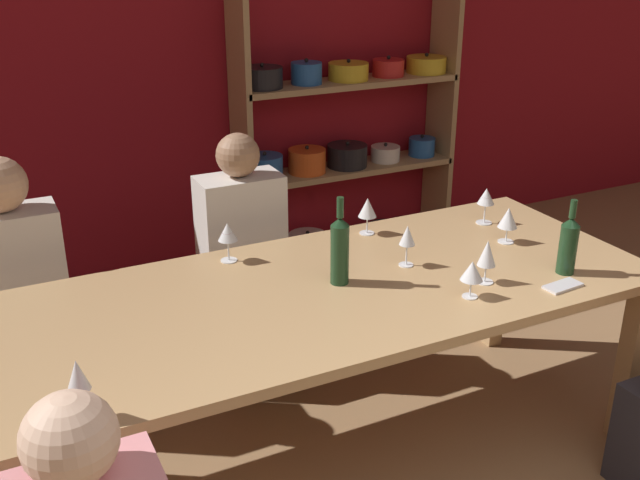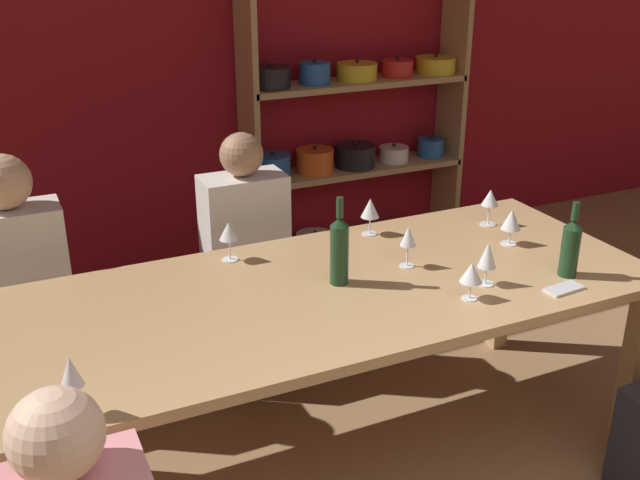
% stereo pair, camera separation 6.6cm
% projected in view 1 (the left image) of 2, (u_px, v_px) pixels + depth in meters
% --- Properties ---
extents(wall_back_red, '(8.80, 0.06, 2.70)m').
position_uv_depth(wall_back_red, '(193.00, 50.00, 4.28)').
color(wall_back_red, maroon).
rests_on(wall_back_red, ground_plane).
extents(shelf_unit, '(1.45, 0.30, 1.65)m').
position_uv_depth(shelf_unit, '(343.00, 148.00, 4.72)').
color(shelf_unit, tan).
rests_on(shelf_unit, ground_plane).
extents(dining_table, '(2.47, 1.02, 0.76)m').
position_uv_depth(dining_table, '(332.00, 306.00, 2.81)').
color(dining_table, tan).
rests_on(dining_table, ground_plane).
extents(wine_bottle_green, '(0.07, 0.07, 0.34)m').
position_uv_depth(wine_bottle_green, '(340.00, 249.00, 2.76)').
color(wine_bottle_green, '#19381E').
rests_on(wine_bottle_green, dining_table).
extents(wine_bottle_dark, '(0.07, 0.07, 0.30)m').
position_uv_depth(wine_bottle_dark, '(568.00, 244.00, 2.85)').
color(wine_bottle_dark, '#19381E').
rests_on(wine_bottle_dark, dining_table).
extents(wine_glass_white_a, '(0.08, 0.08, 0.15)m').
position_uv_depth(wine_glass_white_a, '(508.00, 219.00, 3.13)').
color(wine_glass_white_a, white).
rests_on(wine_glass_white_a, dining_table).
extents(wine_glass_empty_a, '(0.08, 0.08, 0.14)m').
position_uv_depth(wine_glass_empty_a, '(472.00, 271.00, 2.66)').
color(wine_glass_empty_a, white).
rests_on(wine_glass_empty_a, dining_table).
extents(wine_glass_red_a, '(0.08, 0.08, 0.17)m').
position_uv_depth(wine_glass_red_a, '(486.00, 198.00, 3.33)').
color(wine_glass_red_a, white).
rests_on(wine_glass_red_a, dining_table).
extents(wine_glass_white_b, '(0.06, 0.06, 0.17)m').
position_uv_depth(wine_glass_white_b, '(407.00, 237.00, 2.91)').
color(wine_glass_white_b, white).
rests_on(wine_glass_white_b, dining_table).
extents(wine_glass_red_b, '(0.08, 0.08, 0.16)m').
position_uv_depth(wine_glass_red_b, '(228.00, 233.00, 2.95)').
color(wine_glass_red_b, white).
rests_on(wine_glass_red_b, dining_table).
extents(wine_glass_red_c, '(0.08, 0.08, 0.16)m').
position_uv_depth(wine_glass_red_c, '(367.00, 209.00, 3.21)').
color(wine_glass_red_c, white).
rests_on(wine_glass_red_c, dining_table).
extents(wine_glass_red_d, '(0.07, 0.07, 0.17)m').
position_uv_depth(wine_glass_red_d, '(487.00, 255.00, 2.77)').
color(wine_glass_red_d, white).
rests_on(wine_glass_red_d, dining_table).
extents(wine_glass_red_e, '(0.07, 0.07, 0.18)m').
position_uv_depth(wine_glass_red_e, '(78.00, 378.00, 1.98)').
color(wine_glass_red_e, white).
rests_on(wine_glass_red_e, dining_table).
extents(cell_phone, '(0.16, 0.08, 0.01)m').
position_uv_depth(cell_phone, '(563.00, 286.00, 2.77)').
color(cell_phone, silver).
rests_on(cell_phone, dining_table).
extents(person_far_a, '(0.38, 0.48, 1.17)m').
position_uv_depth(person_far_a, '(244.00, 286.00, 3.53)').
color(person_far_a, '#2D2D38').
rests_on(person_far_a, ground_plane).
extents(person_far_b, '(0.40, 0.49, 1.19)m').
position_uv_depth(person_far_b, '(23.00, 329.00, 3.14)').
color(person_far_b, '#2D2D38').
rests_on(person_far_b, ground_plane).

